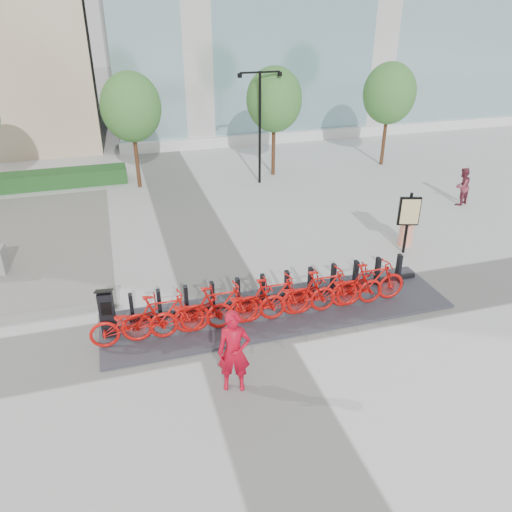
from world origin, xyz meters
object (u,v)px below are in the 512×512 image
object	(u,v)px
worker_red	(234,352)
construction_barrel	(406,233)
map_sign	(409,214)
bike_0	(134,323)
pedestrian	(462,186)
kiosk	(107,313)

from	to	relation	value
worker_red	construction_barrel	xyz separation A→B (m)	(7.55, 5.33, -0.53)
map_sign	bike_0	bearing A→B (deg)	-147.37
bike_0	pedestrian	world-z (taller)	pedestrian
kiosk	worker_red	world-z (taller)	worker_red
worker_red	pedestrian	xyz separation A→B (m)	(11.88, 8.17, -0.19)
kiosk	map_sign	world-z (taller)	map_sign
worker_red	construction_barrel	world-z (taller)	worker_red
kiosk	map_sign	distance (m)	10.04
bike_0	map_sign	world-z (taller)	map_sign
kiosk	pedestrian	size ratio (longest dim) A/B	0.87
pedestrian	worker_red	bearing A→B (deg)	12.88
kiosk	map_sign	xyz separation A→B (m)	(9.79, 2.12, 0.69)
worker_red	map_sign	xyz separation A→B (m)	(7.20, 4.83, 0.45)
kiosk	worker_red	bearing A→B (deg)	-38.53
worker_red	pedestrian	distance (m)	14.42
kiosk	construction_barrel	size ratio (longest dim) A/B	1.52
construction_barrel	map_sign	bearing A→B (deg)	-125.24
bike_0	kiosk	bearing A→B (deg)	51.06
bike_0	construction_barrel	world-z (taller)	bike_0
bike_0	construction_barrel	bearing A→B (deg)	-71.96
pedestrian	construction_barrel	size ratio (longest dim) A/B	1.75
map_sign	kiosk	bearing A→B (deg)	-151.01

